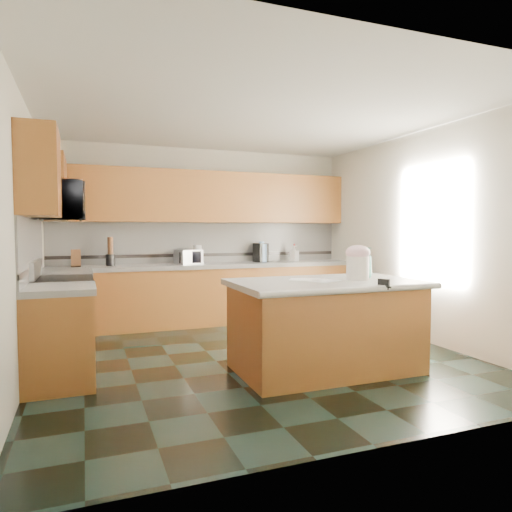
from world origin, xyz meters
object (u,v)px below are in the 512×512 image
treat_jar (358,268)px  toaster_oven (188,257)px  island_top (326,283)px  soap_bottle_island (366,262)px  island_base (325,328)px  knife_block (76,259)px  coffee_maker (261,253)px

treat_jar → toaster_oven: treat_jar is taller
island_top → soap_bottle_island: soap_bottle_island is taller
island_base → treat_jar: (0.35, -0.04, 0.61)m
soap_bottle_island → toaster_oven: bearing=97.9°
island_top → treat_jar: bearing=-7.2°
soap_bottle_island → knife_block: bearing=118.8°
treat_jar → knife_block: knife_block is taller
knife_block → toaster_oven: bearing=-0.8°
coffee_maker → island_top: bearing=-114.3°
knife_block → soap_bottle_island: bearing=-43.0°
island_top → knife_block: knife_block is taller
coffee_maker → soap_bottle_island: bearing=-103.0°
island_base → coffee_maker: 2.87m
island_top → soap_bottle_island: 0.58m
island_top → coffee_maker: bearing=82.3°
soap_bottle_island → island_base: bearing=170.3°
island_base → treat_jar: size_ratio=7.38×
island_base → knife_block: bearing=131.1°
island_top → knife_block: bearing=131.1°
coffee_maker → toaster_oven: bearing=164.9°
coffee_maker → treat_jar: bearing=-107.1°
treat_jar → knife_block: bearing=137.4°
toaster_oven → island_top: bearing=-96.6°
soap_bottle_island → knife_block: size_ratio=1.39×
island_top → treat_jar: treat_jar is taller
island_top → coffee_maker: (0.38, 2.78, 0.18)m
island_base → treat_jar: 0.70m
soap_bottle_island → knife_block: (-2.93, 2.66, -0.05)m
island_base → knife_block: size_ratio=7.64×
treat_jar → knife_block: (-2.74, 2.79, -0.00)m
knife_block → coffee_maker: bearing=-0.2°
treat_jar → toaster_oven: size_ratio=0.65×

